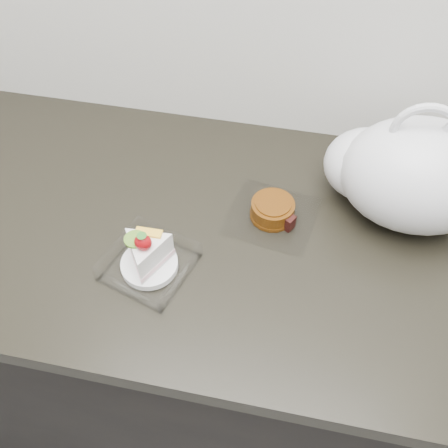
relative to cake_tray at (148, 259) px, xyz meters
name	(u,v)px	position (x,y,z in m)	size (l,w,h in m)	color
counter	(241,338)	(0.16, 0.12, -0.48)	(2.04, 0.64, 0.90)	black
cake_tray	(148,259)	(0.00, 0.00, 0.00)	(0.17, 0.17, 0.11)	white
mooncake_wrap	(273,211)	(0.20, 0.16, -0.01)	(0.19, 0.18, 0.04)	white
plastic_bag	(408,173)	(0.43, 0.23, 0.07)	(0.34, 0.26, 0.26)	silver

